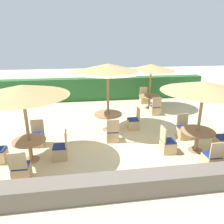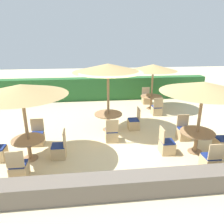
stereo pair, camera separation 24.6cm
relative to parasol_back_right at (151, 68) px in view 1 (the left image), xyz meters
name	(u,v)px [view 1 (the left image)]	position (x,y,z in m)	size (l,w,h in m)	color
ground_plane	(114,139)	(-2.49, -3.52, -2.23)	(40.00, 40.00, 0.00)	beige
hedge_row	(100,89)	(-2.49, 2.21, -1.55)	(13.00, 0.70, 1.36)	#28602D
stone_border	(134,184)	(-2.49, -6.65, -1.97)	(10.00, 0.56, 0.52)	#6B6056
parasol_back_right	(151,68)	(0.00, 0.00, 0.00)	(2.48, 2.48, 2.40)	#93704C
round_table_back_right	(149,98)	(0.00, 0.00, -1.66)	(1.16, 1.16, 0.71)	#93704C
patio_chair_back_right_north	(144,99)	(0.00, 0.99, -1.97)	(0.46, 0.46, 0.93)	tan
patio_chair_back_right_south	(155,109)	(-0.01, -1.03, -1.97)	(0.46, 0.46, 0.93)	tan
parasol_front_left	(22,91)	(-5.36, -4.63, 0.06)	(2.72, 2.72, 2.46)	#93704C
round_table_front_left	(30,145)	(-5.36, -4.63, -1.68)	(1.02, 1.02, 0.71)	#93704C
patio_chair_front_left_south	(21,171)	(-5.41, -5.64, -1.97)	(0.46, 0.46, 0.93)	tan
patio_chair_front_left_east	(61,151)	(-4.42, -4.65, -1.97)	(0.46, 0.46, 0.93)	tan
patio_chair_front_left_north	(38,138)	(-5.32, -3.61, -1.97)	(0.46, 0.46, 0.93)	tan
parasol_front_right	(204,87)	(0.16, -4.83, 0.04)	(2.72, 2.72, 2.44)	#93704C
round_table_front_right	(197,135)	(0.16, -4.83, -1.62)	(1.13, 1.13, 0.75)	#93704C
patio_chair_front_right_west	(168,145)	(-0.85, -4.78, -1.97)	(0.46, 0.46, 0.93)	tan
patio_chair_front_right_east	(222,141)	(1.18, -4.77, -1.97)	(0.46, 0.46, 0.93)	tan
patio_chair_front_right_north	(183,132)	(0.19, -3.81, -1.97)	(0.46, 0.46, 0.93)	tan
patio_chair_front_right_south	(212,160)	(0.10, -5.87, -1.97)	(0.46, 0.46, 0.93)	tan
parasol_center	(108,68)	(-2.61, -2.62, 0.37)	(2.78, 2.78, 2.78)	#93704C
round_table_center	(108,117)	(-2.61, -2.62, -1.64)	(1.15, 1.15, 0.73)	#93704C
patio_chair_center_south	(112,135)	(-2.59, -3.67, -1.97)	(0.46, 0.46, 0.93)	tan
patio_chair_center_east	(134,123)	(-1.52, -2.64, -1.97)	(0.46, 0.46, 0.93)	tan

